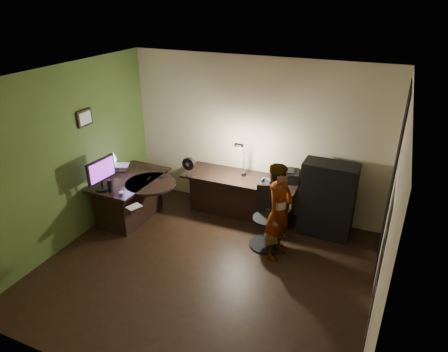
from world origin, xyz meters
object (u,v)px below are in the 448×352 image
at_px(desk_right, 240,196).
at_px(person, 279,212).
at_px(desk_left, 132,199).
at_px(office_chair, 267,219).
at_px(cabinet, 327,200).
at_px(monitor, 101,178).

bearing_deg(desk_right, person, -43.91).
relative_size(desk_left, office_chair, 1.42).
distance_m(cabinet, monitor, 3.56).
distance_m(cabinet, office_chair, 1.04).
xyz_separation_m(cabinet, person, (-0.54, -0.87, 0.12)).
relative_size(monitor, office_chair, 0.59).
bearing_deg(desk_left, cabinet, 16.38).
distance_m(monitor, person, 2.79).
bearing_deg(person, office_chair, 64.66).
height_order(cabinet, monitor, cabinet).
xyz_separation_m(cabinet, office_chair, (-0.76, -0.71, -0.15)).
relative_size(monitor, person, 0.38).
height_order(cabinet, person, person).
distance_m(office_chair, person, 0.39).
xyz_separation_m(desk_left, office_chair, (2.38, 0.15, 0.09)).
height_order(desk_right, cabinet, cabinet).
bearing_deg(cabinet, person, -120.32).
bearing_deg(person, monitor, 111.80).
distance_m(desk_left, cabinet, 3.25).
bearing_deg(cabinet, desk_left, -163.39).
relative_size(cabinet, office_chair, 1.31).
bearing_deg(desk_right, cabinet, -0.93).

